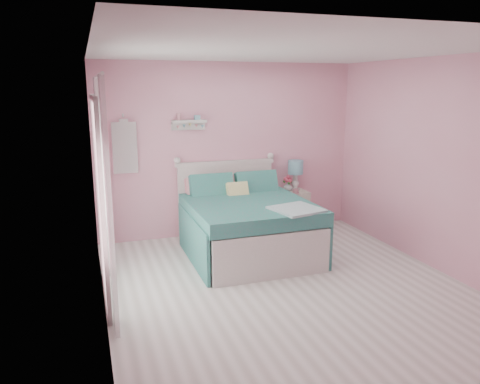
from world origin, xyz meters
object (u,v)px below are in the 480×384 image
bed (246,225)px  teacup (296,191)px  vase (288,186)px  table_lamp (296,169)px  nightstand (292,210)px

bed → teacup: (1.02, 0.59, 0.28)m
vase → teacup: 0.20m
table_lamp → teacup: size_ratio=5.43×
table_lamp → teacup: (-0.09, -0.21, -0.30)m
teacup → vase: bearing=104.7°
bed → table_lamp: size_ratio=4.18×
table_lamp → nightstand: bearing=-143.0°
table_lamp → vase: bearing=-168.3°
bed → vase: 1.29m
table_lamp → teacup: bearing=-113.1°
bed → vase: size_ratio=13.53×
bed → teacup: size_ratio=22.66×
nightstand → vase: bearing=161.2°
nightstand → table_lamp: bearing=37.0°
teacup → bed: bearing=-149.9°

